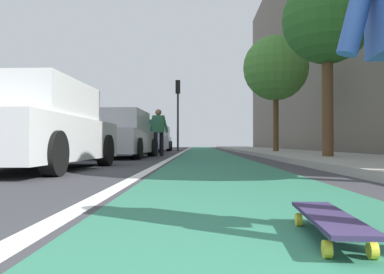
{
  "coord_description": "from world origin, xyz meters",
  "views": [
    {
      "loc": [
        -0.71,
        0.38,
        0.44
      ],
      "look_at": [
        10.85,
        0.55,
        0.64
      ],
      "focal_mm": 37.2,
      "sensor_mm": 36.0,
      "label": 1
    }
  ],
  "objects_px": {
    "skateboard": "(329,220)",
    "traffic_light": "(178,102)",
    "parked_car_near": "(34,128)",
    "parked_car_mid": "(118,136)",
    "parked_car_far": "(140,138)",
    "street_tree_mid": "(327,21)",
    "street_tree_far": "(276,68)",
    "parked_car_end": "(156,140)",
    "pedestrian_distant": "(158,129)"
  },
  "relations": [
    {
      "from": "skateboard",
      "to": "parked_car_far",
      "type": "bearing_deg",
      "value": 11.28
    },
    {
      "from": "parked_car_mid",
      "to": "pedestrian_distant",
      "type": "height_order",
      "value": "pedestrian_distant"
    },
    {
      "from": "parked_car_far",
      "to": "parked_car_end",
      "type": "bearing_deg",
      "value": -0.54
    },
    {
      "from": "street_tree_mid",
      "to": "parked_car_far",
      "type": "bearing_deg",
      "value": 35.62
    },
    {
      "from": "skateboard",
      "to": "street_tree_far",
      "type": "relative_size",
      "value": 0.17
    },
    {
      "from": "parked_car_mid",
      "to": "parked_car_end",
      "type": "xyz_separation_m",
      "value": [
        11.93,
        0.12,
        -0.0
      ]
    },
    {
      "from": "skateboard",
      "to": "parked_car_mid",
      "type": "relative_size",
      "value": 0.2
    },
    {
      "from": "street_tree_far",
      "to": "parked_car_end",
      "type": "bearing_deg",
      "value": 37.08
    },
    {
      "from": "street_tree_mid",
      "to": "parked_car_near",
      "type": "bearing_deg",
      "value": 119.2
    },
    {
      "from": "pedestrian_distant",
      "to": "parked_car_near",
      "type": "bearing_deg",
      "value": 169.94
    },
    {
      "from": "traffic_light",
      "to": "parked_car_far",
      "type": "bearing_deg",
      "value": 166.01
    },
    {
      "from": "parked_car_near",
      "to": "street_tree_mid",
      "type": "distance_m",
      "value": 7.42
    },
    {
      "from": "parked_car_end",
      "to": "pedestrian_distant",
      "type": "bearing_deg",
      "value": -173.3
    },
    {
      "from": "traffic_light",
      "to": "pedestrian_distant",
      "type": "bearing_deg",
      "value": 178.86
    },
    {
      "from": "traffic_light",
      "to": "street_tree_mid",
      "type": "distance_m",
      "value": 14.74
    },
    {
      "from": "parked_car_near",
      "to": "parked_car_mid",
      "type": "xyz_separation_m",
      "value": [
        5.76,
        -0.26,
        -0.0
      ]
    },
    {
      "from": "skateboard",
      "to": "traffic_light",
      "type": "height_order",
      "value": "traffic_light"
    },
    {
      "from": "parked_car_end",
      "to": "traffic_light",
      "type": "relative_size",
      "value": 1.02
    },
    {
      "from": "traffic_light",
      "to": "parked_car_mid",
      "type": "bearing_deg",
      "value": 173.76
    },
    {
      "from": "parked_car_near",
      "to": "traffic_light",
      "type": "relative_size",
      "value": 1.01
    },
    {
      "from": "parked_car_near",
      "to": "pedestrian_distant",
      "type": "bearing_deg",
      "value": -10.06
    },
    {
      "from": "parked_car_near",
      "to": "parked_car_mid",
      "type": "height_order",
      "value": "parked_car_near"
    },
    {
      "from": "street_tree_far",
      "to": "pedestrian_distant",
      "type": "relative_size",
      "value": 2.96
    },
    {
      "from": "skateboard",
      "to": "pedestrian_distant",
      "type": "xyz_separation_m",
      "value": [
        12.31,
        2.02,
        0.86
      ]
    },
    {
      "from": "parked_car_near",
      "to": "street_tree_far",
      "type": "bearing_deg",
      "value": -31.06
    },
    {
      "from": "parked_car_end",
      "to": "pedestrian_distant",
      "type": "distance_m",
      "value": 10.22
    },
    {
      "from": "parked_car_near",
      "to": "street_tree_mid",
      "type": "xyz_separation_m",
      "value": [
        3.35,
        -5.99,
        2.83
      ]
    },
    {
      "from": "street_tree_mid",
      "to": "street_tree_far",
      "type": "xyz_separation_m",
      "value": [
        6.6,
        0.0,
        0.06
      ]
    },
    {
      "from": "street_tree_mid",
      "to": "parked_car_mid",
      "type": "bearing_deg",
      "value": 67.22
    },
    {
      "from": "skateboard",
      "to": "traffic_light",
      "type": "xyz_separation_m",
      "value": [
        22.16,
        1.82,
        2.87
      ]
    },
    {
      "from": "parked_car_mid",
      "to": "street_tree_mid",
      "type": "distance_m",
      "value": 6.83
    },
    {
      "from": "skateboard",
      "to": "parked_car_end",
      "type": "distance_m",
      "value": 22.7
    },
    {
      "from": "parked_car_mid",
      "to": "parked_car_end",
      "type": "height_order",
      "value": "parked_car_mid"
    },
    {
      "from": "skateboard",
      "to": "pedestrian_distant",
      "type": "distance_m",
      "value": 12.51
    },
    {
      "from": "parked_car_mid",
      "to": "parked_car_end",
      "type": "distance_m",
      "value": 11.93
    },
    {
      "from": "parked_car_far",
      "to": "street_tree_far",
      "type": "xyz_separation_m",
      "value": [
        -1.64,
        -5.91,
        2.88
      ]
    },
    {
      "from": "parked_car_near",
      "to": "parked_car_end",
      "type": "height_order",
      "value": "parked_car_near"
    },
    {
      "from": "street_tree_mid",
      "to": "street_tree_far",
      "type": "relative_size",
      "value": 0.95
    },
    {
      "from": "skateboard",
      "to": "street_tree_mid",
      "type": "bearing_deg",
      "value": -18.01
    },
    {
      "from": "parked_car_far",
      "to": "traffic_light",
      "type": "relative_size",
      "value": 1.02
    },
    {
      "from": "parked_car_mid",
      "to": "traffic_light",
      "type": "relative_size",
      "value": 1.02
    },
    {
      "from": "pedestrian_distant",
      "to": "parked_car_mid",
      "type": "bearing_deg",
      "value": 148.9
    },
    {
      "from": "parked_car_end",
      "to": "street_tree_far",
      "type": "distance_m",
      "value": 10.12
    },
    {
      "from": "parked_car_mid",
      "to": "traffic_light",
      "type": "xyz_separation_m",
      "value": [
        11.63,
        -1.27,
        2.26
      ]
    },
    {
      "from": "parked_car_far",
      "to": "street_tree_mid",
      "type": "xyz_separation_m",
      "value": [
        -8.24,
        -5.91,
        2.82
      ]
    },
    {
      "from": "parked_car_near",
      "to": "parked_car_end",
      "type": "xyz_separation_m",
      "value": [
        17.69,
        -0.15,
        -0.01
      ]
    },
    {
      "from": "parked_car_near",
      "to": "pedestrian_distant",
      "type": "height_order",
      "value": "pedestrian_distant"
    },
    {
      "from": "parked_car_far",
      "to": "street_tree_mid",
      "type": "relative_size",
      "value": 0.94
    },
    {
      "from": "parked_car_end",
      "to": "skateboard",
      "type": "bearing_deg",
      "value": -171.87
    },
    {
      "from": "parked_car_mid",
      "to": "parked_car_far",
      "type": "xyz_separation_m",
      "value": [
        5.83,
        0.17,
        0.01
      ]
    }
  ]
}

